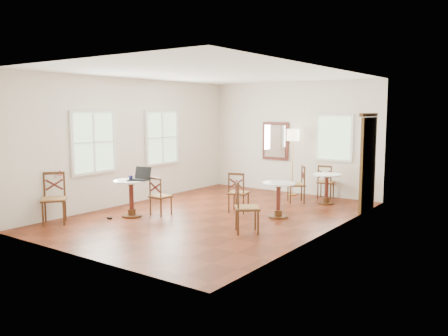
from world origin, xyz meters
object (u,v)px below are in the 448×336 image
object	(u,v)px
water_glass	(128,178)
power_adapter	(110,218)
cafe_table_near	(131,194)
cafe_table_mid	(278,196)
chair_near_b	(54,198)
chair_mid_b	(246,207)
floor_lamp	(293,139)
laptop	(141,177)
chair_mid_a	(238,192)
chair_back_b	(297,184)
navy_mug	(131,178)
cafe_table_back	(327,185)
chair_back_a	(326,182)
chair_near_a	(160,196)
mouse	(128,180)

from	to	relation	value
water_glass	power_adapter	world-z (taller)	water_glass
cafe_table_near	cafe_table_mid	world-z (taller)	cafe_table_near
chair_near_b	power_adapter	distance (m)	1.18
chair_mid_b	power_adapter	size ratio (longest dim) A/B	9.97
floor_lamp	laptop	world-z (taller)	floor_lamp
chair_near_b	chair_mid_b	xyz separation A→B (m)	(3.49, 1.63, -0.03)
chair_mid_a	chair_back_b	xyz separation A→B (m)	(0.53, 1.80, -0.00)
navy_mug	chair_near_b	bearing A→B (deg)	-121.77
water_glass	navy_mug	bearing A→B (deg)	55.41
cafe_table_mid	cafe_table_back	xyz separation A→B (m)	(0.24, 1.95, -0.01)
cafe_table_back	chair_back_b	size ratio (longest dim) A/B	0.81
cafe_table_mid	chair_near_b	xyz separation A→B (m)	(-3.39, -3.05, 0.05)
laptop	power_adapter	world-z (taller)	laptop
chair_back_a	power_adapter	bearing A→B (deg)	50.24
cafe_table_back	chair_near_a	bearing A→B (deg)	-126.87
chair_near_a	laptop	world-z (taller)	laptop
chair_back_a	water_glass	world-z (taller)	water_glass
cafe_table_back	chair_mid_b	distance (m)	3.38
chair_near_b	chair_back_a	xyz separation A→B (m)	(3.33, 5.65, -0.08)
cafe_table_near	cafe_table_back	world-z (taller)	cafe_table_near
chair_mid_a	chair_mid_b	xyz separation A→B (m)	(1.07, -1.35, 0.03)
mouse	power_adapter	world-z (taller)	mouse
power_adapter	chair_mid_b	bearing A→B (deg)	14.35
cafe_table_mid	chair_near_b	size ratio (longest dim) A/B	0.73
cafe_table_back	floor_lamp	world-z (taller)	floor_lamp
laptop	water_glass	bearing A→B (deg)	-142.19
mouse	cafe_table_near	bearing A→B (deg)	99.19
cafe_table_back	water_glass	distance (m)	4.71
cafe_table_near	cafe_table_back	bearing A→B (deg)	52.66
power_adapter	chair_near_a	bearing A→B (deg)	55.53
floor_lamp	chair_back_a	bearing A→B (deg)	3.34
chair_back_b	floor_lamp	bearing A→B (deg)	176.86
cafe_table_back	chair_near_a	distance (m)	4.04
chair_mid_a	water_glass	xyz separation A→B (m)	(-1.64, -1.71, 0.38)
chair_mid_a	water_glass	distance (m)	2.40
navy_mug	water_glass	distance (m)	0.05
water_glass	power_adapter	xyz separation A→B (m)	(-0.18, -0.38, -0.81)
cafe_table_near	laptop	xyz separation A→B (m)	(0.14, 0.16, 0.37)
chair_back_a	floor_lamp	world-z (taller)	floor_lamp
water_glass	power_adapter	distance (m)	0.91
cafe_table_mid	floor_lamp	xyz separation A→B (m)	(-0.99, 2.55, 1.03)
cafe_table_back	water_glass	bearing A→B (deg)	-127.31
chair_back_b	navy_mug	xyz separation A→B (m)	(-2.14, -3.47, 0.39)
laptop	mouse	xyz separation A→B (m)	(-0.08, -0.29, -0.05)
cafe_table_near	chair_back_a	bearing A→B (deg)	59.91
chair_back_b	chair_mid_b	bearing A→B (deg)	-27.55
cafe_table_back	laptop	bearing A→B (deg)	-127.20
chair_near_b	chair_near_a	bearing A→B (deg)	6.04
cafe_table_back	mouse	bearing A→B (deg)	-125.90
cafe_table_mid	floor_lamp	size ratio (longest dim) A/B	0.43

